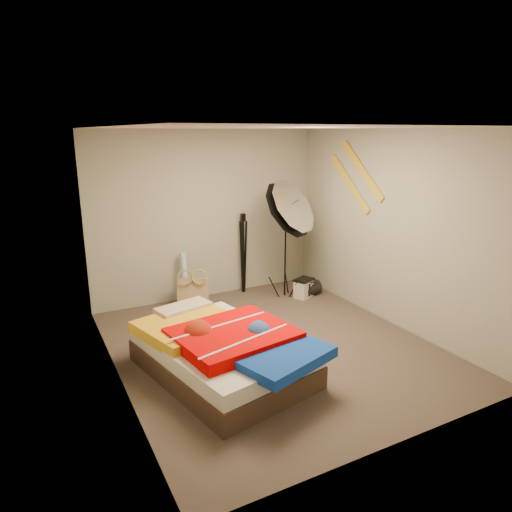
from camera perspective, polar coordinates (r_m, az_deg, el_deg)
floor at (r=5.52m, az=2.00°, el=-11.16°), size 4.00×4.00×0.00m
ceiling at (r=4.95m, az=2.27°, el=15.76°), size 4.00×4.00×0.00m
wall_back at (r=6.86m, az=-6.18°, el=5.05°), size 3.50×0.00×3.50m
wall_front at (r=3.57m, az=18.27°, el=-5.31°), size 3.50×0.00×3.50m
wall_left at (r=4.52m, az=-17.57°, el=-0.97°), size 0.00×4.00×4.00m
wall_right at (r=6.13m, az=16.53°, el=3.28°), size 0.00×4.00×4.00m
tote_bag at (r=6.59m, az=-7.88°, el=-4.71°), size 0.48×0.34×0.45m
wrapping_roll at (r=6.73m, az=-8.88°, el=-2.84°), size 0.11×0.23×0.77m
camera_case at (r=7.03m, az=5.98°, el=-4.09°), size 0.33×0.29×0.27m
duffel_bag at (r=7.11m, az=6.57°, el=-4.09°), size 0.40×0.28×0.23m
wall_stripe_upper at (r=6.46m, az=13.15°, el=10.38°), size 0.02×0.91×0.78m
wall_stripe_lower at (r=6.67m, az=11.64°, el=8.88°), size 0.02×0.91×0.78m
bed at (r=4.85m, az=-4.16°, el=-11.64°), size 1.66×2.11×0.53m
photo_umbrella at (r=6.60m, az=3.89°, el=5.71°), size 0.94×0.99×1.90m
camera_tripod at (r=7.07m, az=-1.61°, el=1.04°), size 0.08×0.08×1.26m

